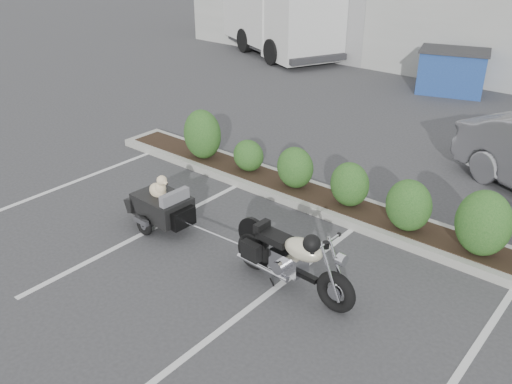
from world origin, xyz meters
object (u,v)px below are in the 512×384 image
Objects in this scene: pet_trailer at (162,205)px; dumpster at (452,71)px; motorcycle at (292,260)px; delivery_truck at (272,10)px.

dumpster is (0.63, 11.25, 0.25)m from pet_trailer.
motorcycle is 1.25× the size of pet_trailer.
delivery_truck is (-10.20, 12.59, 1.12)m from motorcycle.
delivery_truck is at bearing 153.51° from dumpster.
pet_trailer is at bearing -110.36° from dumpster.
dumpster is 8.22m from delivery_truck.
pet_trailer is 11.27m from dumpster.
pet_trailer is (-2.78, 0.02, -0.06)m from motorcycle.
delivery_truck is (-7.42, 12.57, 1.18)m from pet_trailer.
motorcycle is at bearing -26.68° from delivery_truck.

